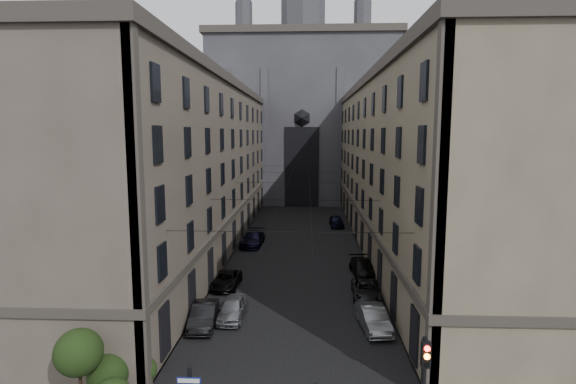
# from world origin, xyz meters

# --- Properties ---
(sidewalk_left) EXTENTS (7.00, 80.00, 0.15)m
(sidewalk_left) POSITION_xyz_m (-10.50, 36.00, 0.07)
(sidewalk_left) COLOR #383533
(sidewalk_left) RESTS_ON ground
(sidewalk_right) EXTENTS (7.00, 80.00, 0.15)m
(sidewalk_right) POSITION_xyz_m (10.50, 36.00, 0.07)
(sidewalk_right) COLOR #383533
(sidewalk_right) RESTS_ON ground
(building_left) EXTENTS (13.60, 60.60, 18.85)m
(building_left) POSITION_xyz_m (-13.44, 36.00, 9.34)
(building_left) COLOR #4A4239
(building_left) RESTS_ON ground
(building_right) EXTENTS (13.60, 60.60, 18.85)m
(building_right) POSITION_xyz_m (13.44, 36.00, 9.34)
(building_right) COLOR brown
(building_right) RESTS_ON ground
(gothic_tower) EXTENTS (35.00, 23.00, 58.00)m
(gothic_tower) POSITION_xyz_m (0.00, 74.96, 17.80)
(gothic_tower) COLOR #2D2D33
(gothic_tower) RESTS_ON ground
(shrub_cluster) EXTENTS (3.90, 4.40, 3.90)m
(shrub_cluster) POSITION_xyz_m (-8.72, 5.01, 1.80)
(shrub_cluster) COLOR black
(shrub_cluster) RESTS_ON sidewalk_left
(tram_wires) EXTENTS (14.00, 60.00, 0.43)m
(tram_wires) POSITION_xyz_m (0.00, 35.63, 7.25)
(tram_wires) COLOR black
(tram_wires) RESTS_ON ground
(car_left_near) EXTENTS (1.84, 4.36, 1.47)m
(car_left_near) POSITION_xyz_m (-4.20, 15.41, 0.74)
(car_left_near) COLOR gray
(car_left_near) RESTS_ON ground
(car_left_midnear) EXTENTS (1.97, 4.71, 1.52)m
(car_left_midnear) POSITION_xyz_m (-5.93, 14.12, 0.76)
(car_left_midnear) COLOR black
(car_left_midnear) RESTS_ON ground
(car_left_midfar) EXTENTS (2.24, 4.63, 1.27)m
(car_left_midfar) POSITION_xyz_m (-5.81, 21.77, 0.63)
(car_left_midfar) COLOR black
(car_left_midfar) RESTS_ON ground
(car_left_far) EXTENTS (2.70, 5.74, 1.62)m
(car_left_far) POSITION_xyz_m (-5.28, 36.00, 0.81)
(car_left_far) COLOR black
(car_left_far) RESTS_ON ground
(car_right_near) EXTENTS (2.10, 4.69, 1.49)m
(car_right_near) POSITION_xyz_m (5.46, 14.13, 0.75)
(car_right_near) COLOR slate
(car_right_near) RESTS_ON ground
(car_right_midnear) EXTENTS (2.35, 4.76, 1.30)m
(car_right_midnear) POSITION_xyz_m (5.71, 19.85, 0.65)
(car_right_midnear) COLOR black
(car_right_midnear) RESTS_ON ground
(car_right_midfar) EXTENTS (2.50, 5.14, 1.44)m
(car_right_midfar) POSITION_xyz_m (6.20, 25.47, 0.72)
(car_right_midfar) COLOR black
(car_right_midfar) RESTS_ON ground
(car_right_far) EXTENTS (1.98, 4.59, 1.54)m
(car_right_far) POSITION_xyz_m (5.09, 47.04, 0.77)
(car_right_far) COLOR black
(car_right_far) RESTS_ON ground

